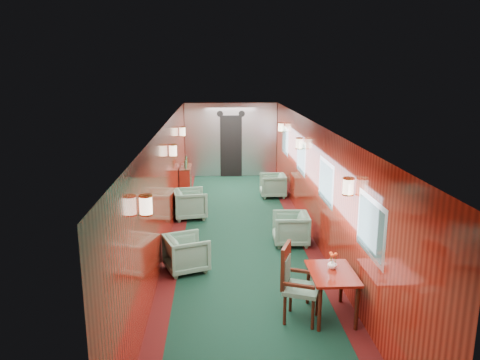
# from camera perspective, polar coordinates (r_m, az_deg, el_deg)

# --- Properties ---
(room) EXTENTS (12.00, 12.10, 2.40)m
(room) POSITION_cam_1_polar(r_m,az_deg,el_deg) (9.37, 0.16, 2.19)
(room) COLOR black
(room) RESTS_ON ground
(bulkhead) EXTENTS (2.98, 0.17, 2.39)m
(bulkhead) POSITION_cam_1_polar(r_m,az_deg,el_deg) (15.27, -1.11, 4.87)
(bulkhead) COLOR silver
(bulkhead) RESTS_ON ground
(windows_right) EXTENTS (0.02, 8.60, 0.80)m
(windows_right) POSITION_cam_1_polar(r_m,az_deg,el_deg) (9.84, 8.76, 1.48)
(windows_right) COLOR silver
(windows_right) RESTS_ON ground
(wall_sconces) EXTENTS (2.97, 7.97, 0.25)m
(wall_sconces) POSITION_cam_1_polar(r_m,az_deg,el_deg) (9.90, -0.02, 3.71)
(wall_sconces) COLOR beige
(wall_sconces) RESTS_ON ground
(dining_table) EXTENTS (0.63, 0.90, 0.68)m
(dining_table) POSITION_cam_1_polar(r_m,az_deg,el_deg) (6.87, 11.14, -11.78)
(dining_table) COLOR maroon
(dining_table) RESTS_ON ground
(side_chair) EXTENTS (0.62, 0.64, 1.10)m
(side_chair) POSITION_cam_1_polar(r_m,az_deg,el_deg) (6.70, 6.66, -11.99)
(side_chair) COLOR #214D3D
(side_chair) RESTS_ON ground
(credenza) EXTENTS (0.30, 0.95, 1.12)m
(credenza) POSITION_cam_1_polar(r_m,az_deg,el_deg) (12.97, -6.63, -0.14)
(credenza) COLOR maroon
(credenza) RESTS_ON ground
(flower_vase) EXTENTS (0.15, 0.15, 0.14)m
(flower_vase) POSITION_cam_1_polar(r_m,az_deg,el_deg) (6.90, 11.21, -10.01)
(flower_vase) COLOR white
(flower_vase) RESTS_ON dining_table
(armchair_left_near) EXTENTS (0.90, 0.89, 0.64)m
(armchair_left_near) POSITION_cam_1_polar(r_m,az_deg,el_deg) (8.32, -6.55, -8.85)
(armchair_left_near) COLOR #214D3D
(armchair_left_near) RESTS_ON ground
(armchair_left_far) EXTENTS (0.88, 0.86, 0.69)m
(armchair_left_far) POSITION_cam_1_polar(r_m,az_deg,el_deg) (11.12, -6.10, -2.92)
(armchair_left_far) COLOR #214D3D
(armchair_left_far) RESTS_ON ground
(armchair_right_near) EXTENTS (0.74, 0.72, 0.65)m
(armchair_right_near) POSITION_cam_1_polar(r_m,az_deg,el_deg) (9.51, 6.19, -5.93)
(armchair_right_near) COLOR #214D3D
(armchair_right_near) RESTS_ON ground
(armchair_right_far) EXTENTS (0.70, 0.68, 0.63)m
(armchair_right_far) POSITION_cam_1_polar(r_m,az_deg,el_deg) (12.92, 4.01, -0.68)
(armchair_right_far) COLOR #214D3D
(armchair_right_far) RESTS_ON ground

